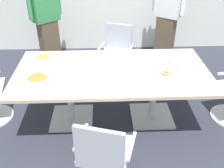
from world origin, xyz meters
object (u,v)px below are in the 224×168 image
at_px(person_standing_0, 46,16).
at_px(snack_bowl_chips_yellow, 44,59).
at_px(snack_bowl_pretzels, 37,79).
at_px(donut_platter, 167,69).
at_px(conference_table, 112,79).
at_px(office_chair_3, 105,159).
at_px(napkin_pile, 179,55).
at_px(plate_stack, 138,54).
at_px(person_standing_1, 168,11).
at_px(office_chair_1, 116,56).

relative_size(person_standing_0, snack_bowl_chips_yellow, 9.95).
distance_m(snack_bowl_pretzels, donut_platter, 1.56).
distance_m(conference_table, office_chair_3, 1.13).
bearing_deg(office_chair_3, donut_platter, 69.84).
bearing_deg(person_standing_0, napkin_pile, 108.21).
relative_size(office_chair_3, plate_stack, 4.53).
distance_m(person_standing_1, snack_bowl_pretzels, 2.73).
bearing_deg(office_chair_1, office_chair_3, 102.49).
height_order(office_chair_3, snack_bowl_chips_yellow, office_chair_3).
xyz_separation_m(person_standing_0, person_standing_1, (2.12, 0.10, 0.02)).
distance_m(conference_table, person_standing_0, 1.94).
height_order(person_standing_0, napkin_pile, person_standing_0).
distance_m(conference_table, snack_bowl_chips_yellow, 0.92).
height_order(office_chair_1, napkin_pile, office_chair_1).
xyz_separation_m(conference_table, person_standing_0, (-1.06, 1.59, 0.33)).
distance_m(snack_bowl_chips_yellow, snack_bowl_pretzels, 0.48).
distance_m(office_chair_1, person_standing_0, 1.39).
relative_size(snack_bowl_chips_yellow, napkin_pile, 1.00).
relative_size(office_chair_1, donut_platter, 2.51).
relative_size(office_chair_1, napkin_pile, 4.98).
bearing_deg(person_standing_1, donut_platter, 114.26).
relative_size(donut_platter, napkin_pile, 1.99).
xyz_separation_m(snack_bowl_chips_yellow, plate_stack, (1.24, 0.16, -0.03)).
bearing_deg(snack_bowl_pretzels, office_chair_3, -49.02).
relative_size(office_chair_1, snack_bowl_chips_yellow, 4.99).
relative_size(person_standing_0, snack_bowl_pretzels, 7.53).
bearing_deg(person_standing_0, conference_table, 83.98).
xyz_separation_m(plate_stack, napkin_pile, (0.56, -0.05, 0.00)).
distance_m(office_chair_1, plate_stack, 0.83).
bearing_deg(office_chair_3, person_standing_0, 125.71).
height_order(office_chair_1, snack_bowl_pretzels, office_chair_1).
bearing_deg(person_standing_0, snack_bowl_chips_yellow, 58.12).
relative_size(snack_bowl_chips_yellow, plate_stack, 0.91).
relative_size(office_chair_3, person_standing_1, 0.49).
distance_m(office_chair_1, snack_bowl_pretzels, 1.71).
xyz_separation_m(person_standing_0, snack_bowl_chips_yellow, (0.19, -1.36, -0.15)).
height_order(snack_bowl_chips_yellow, plate_stack, snack_bowl_chips_yellow).
xyz_separation_m(snack_bowl_pretzels, napkin_pile, (1.79, 0.58, -0.01)).
bearing_deg(plate_stack, snack_bowl_chips_yellow, -172.51).
bearing_deg(office_chair_1, snack_bowl_chips_yellow, 59.66).
relative_size(office_chair_1, plate_stack, 4.53).
relative_size(snack_bowl_pretzels, donut_platter, 0.66).
distance_m(conference_table, plate_stack, 0.56).
distance_m(donut_platter, napkin_pile, 0.44).
bearing_deg(office_chair_1, donut_platter, 135.57).
bearing_deg(snack_bowl_pretzels, person_standing_1, 45.28).
height_order(office_chair_3, snack_bowl_pretzels, office_chair_3).
xyz_separation_m(office_chair_3, person_standing_1, (1.17, 2.79, 0.56)).
relative_size(person_standing_1, donut_platter, 5.08).
height_order(person_standing_0, snack_bowl_chips_yellow, person_standing_0).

